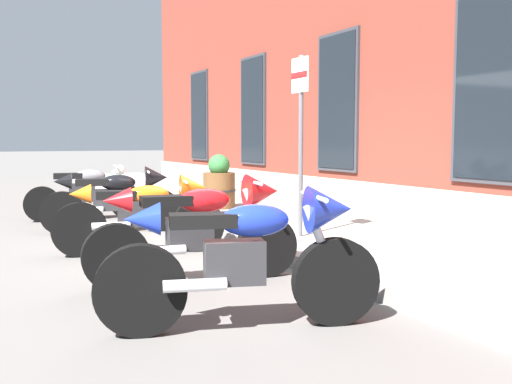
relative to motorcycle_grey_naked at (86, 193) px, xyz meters
name	(u,v)px	position (x,y,z in m)	size (l,w,h in m)	color
ground_plane	(230,245)	(3.36, 1.25, -0.48)	(140.00, 140.00, 0.00)	#565451
sidewalk	(321,231)	(3.36, 2.73, -0.40)	(29.76, 2.97, 0.15)	gray
motorcycle_grey_naked	(86,193)	(0.00, 0.00, 0.00)	(0.62, 2.05, 0.97)	black
motorcycle_black_sport	(117,196)	(1.66, 0.14, 0.08)	(0.75, 2.07, 1.02)	black
motorcycle_orange_sport	(146,210)	(3.46, 0.07, 0.06)	(0.73, 2.08, 0.98)	black
motorcycle_red_sport	(203,225)	(5.14, 0.15, 0.10)	(0.62, 2.16, 1.07)	black
motorcycle_blue_sport	(251,253)	(6.64, -0.07, 0.10)	(0.82, 2.08, 1.07)	black
parking_sign	(300,120)	(4.00, 1.96, 1.19)	(0.36, 0.07, 2.34)	#4C4C51
barrel_planter	(219,185)	(0.61, 2.30, 0.10)	(0.62, 0.62, 1.00)	brown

